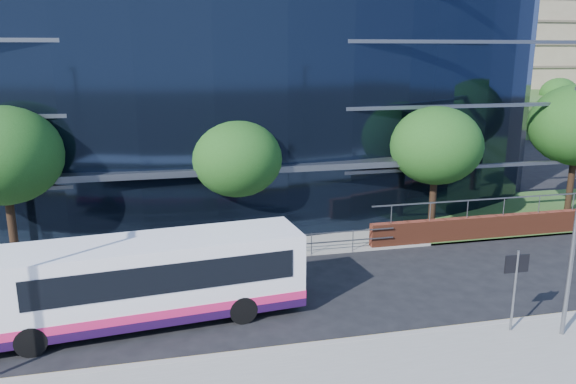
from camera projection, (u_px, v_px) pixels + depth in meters
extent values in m
plane|color=black|center=(365.00, 326.00, 19.21)|extent=(200.00, 200.00, 0.00)
cube|color=gray|center=(376.00, 338.00, 18.24)|extent=(80.00, 0.25, 0.16)
cube|color=gold|center=(374.00, 338.00, 18.45)|extent=(80.00, 0.08, 0.01)
cube|color=gold|center=(372.00, 335.00, 18.59)|extent=(80.00, 0.08, 0.01)
cube|color=gray|center=(176.00, 237.00, 28.28)|extent=(50.00, 8.00, 0.10)
cube|color=black|center=(193.00, 68.00, 39.05)|extent=(38.00, 16.00, 16.00)
cube|color=#595E66|center=(216.00, 170.00, 26.40)|extent=(22.00, 1.20, 0.30)
cube|color=slate|center=(130.00, 248.00, 23.82)|extent=(24.00, 0.05, 0.05)
cube|color=slate|center=(131.00, 257.00, 23.93)|extent=(24.00, 0.05, 0.05)
cylinder|color=slate|center=(131.00, 259.00, 23.94)|extent=(0.04, 0.04, 1.10)
cube|color=#2D511E|center=(439.00, 103.00, 78.60)|extent=(60.00, 42.00, 4.00)
cylinder|color=slate|center=(514.00, 291.00, 18.30)|extent=(0.08, 0.08, 2.80)
cube|color=black|center=(517.00, 264.00, 18.08)|extent=(0.85, 0.06, 0.60)
cylinder|color=black|center=(12.00, 228.00, 24.47)|extent=(0.36, 0.36, 3.30)
ellipsoid|color=#183F12|center=(3.00, 155.00, 23.68)|extent=(4.95, 4.95, 4.21)
cylinder|color=black|center=(238.00, 215.00, 27.18)|extent=(0.36, 0.36, 2.86)
ellipsoid|color=#183F12|center=(237.00, 158.00, 26.49)|extent=(4.29, 4.29, 3.65)
cylinder|color=black|center=(432.00, 203.00, 28.86)|extent=(0.36, 0.36, 3.08)
ellipsoid|color=#183F12|center=(436.00, 145.00, 28.12)|extent=(4.62, 4.62, 3.93)
cylinder|color=black|center=(570.00, 186.00, 31.71)|extent=(0.36, 0.36, 3.52)
cylinder|color=black|center=(442.00, 122.00, 61.85)|extent=(0.36, 0.36, 3.08)
ellipsoid|color=#183F12|center=(444.00, 94.00, 61.11)|extent=(4.62, 4.62, 3.93)
cylinder|color=black|center=(556.00, 117.00, 67.26)|extent=(0.36, 0.36, 2.86)
ellipsoid|color=#183F12|center=(559.00, 93.00, 66.57)|extent=(4.29, 4.29, 3.65)
cube|color=white|center=(144.00, 278.00, 19.10)|extent=(11.07, 3.56, 2.62)
cube|color=#240D37|center=(146.00, 309.00, 19.39)|extent=(11.09, 3.62, 0.30)
cube|color=#E32162|center=(146.00, 301.00, 19.32)|extent=(11.09, 3.62, 0.30)
cube|color=black|center=(161.00, 266.00, 19.20)|extent=(8.91, 3.39, 0.99)
cylinder|color=black|center=(31.00, 341.00, 17.25)|extent=(1.01, 0.40, 0.99)
cylinder|color=black|center=(243.00, 310.00, 19.36)|extent=(1.01, 0.40, 0.99)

